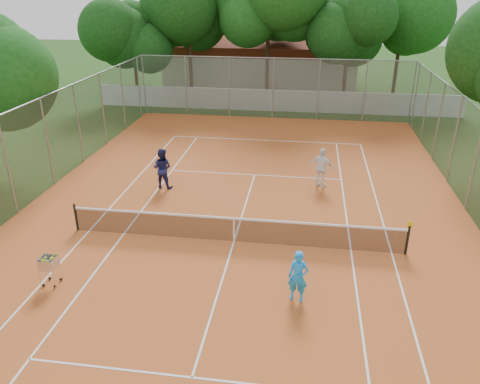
# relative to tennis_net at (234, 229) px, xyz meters

# --- Properties ---
(ground) EXTENTS (120.00, 120.00, 0.00)m
(ground) POSITION_rel_tennis_net_xyz_m (0.00, 0.00, -0.51)
(ground) COLOR #193A10
(ground) RESTS_ON ground
(court_pad) EXTENTS (18.00, 34.00, 0.02)m
(court_pad) POSITION_rel_tennis_net_xyz_m (0.00, 0.00, -0.50)
(court_pad) COLOR #B75723
(court_pad) RESTS_ON ground
(court_lines) EXTENTS (10.98, 23.78, 0.01)m
(court_lines) POSITION_rel_tennis_net_xyz_m (0.00, 0.00, -0.49)
(court_lines) COLOR white
(court_lines) RESTS_ON court_pad
(tennis_net) EXTENTS (11.88, 0.10, 0.98)m
(tennis_net) POSITION_rel_tennis_net_xyz_m (0.00, 0.00, 0.00)
(tennis_net) COLOR black
(tennis_net) RESTS_ON court_pad
(perimeter_fence) EXTENTS (18.00, 34.00, 4.00)m
(perimeter_fence) POSITION_rel_tennis_net_xyz_m (0.00, 0.00, 1.49)
(perimeter_fence) COLOR slate
(perimeter_fence) RESTS_ON ground
(boundary_wall) EXTENTS (26.00, 0.30, 1.50)m
(boundary_wall) POSITION_rel_tennis_net_xyz_m (0.00, 19.00, 0.24)
(boundary_wall) COLOR silver
(boundary_wall) RESTS_ON ground
(clubhouse) EXTENTS (16.40, 9.00, 4.40)m
(clubhouse) POSITION_rel_tennis_net_xyz_m (-2.00, 29.00, 1.69)
(clubhouse) COLOR beige
(clubhouse) RESTS_ON ground
(tropical_trees) EXTENTS (29.00, 19.00, 10.00)m
(tropical_trees) POSITION_rel_tennis_net_xyz_m (0.00, 22.00, 4.49)
(tropical_trees) COLOR #0D340E
(tropical_trees) RESTS_ON ground
(player_near) EXTENTS (0.64, 0.47, 1.59)m
(player_near) POSITION_rel_tennis_net_xyz_m (2.34, -3.05, 0.31)
(player_near) COLOR #1B94EC
(player_near) RESTS_ON court_pad
(player_far_left) EXTENTS (0.97, 0.79, 1.84)m
(player_far_left) POSITION_rel_tennis_net_xyz_m (-3.92, 4.35, 0.43)
(player_far_left) COLOR navy
(player_far_left) RESTS_ON court_pad
(player_far_right) EXTENTS (1.16, 0.82, 1.83)m
(player_far_right) POSITION_rel_tennis_net_xyz_m (3.13, 5.43, 0.43)
(player_far_right) COLOR white
(player_far_right) RESTS_ON court_pad
(ball_hopper) EXTENTS (0.54, 0.54, 1.02)m
(ball_hopper) POSITION_rel_tennis_net_xyz_m (-5.15, -3.35, 0.02)
(ball_hopper) COLOR silver
(ball_hopper) RESTS_ON court_pad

